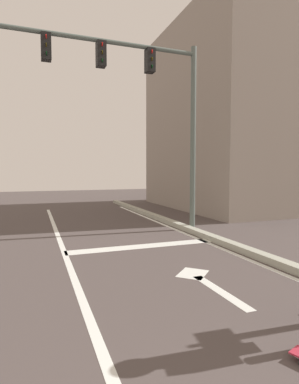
% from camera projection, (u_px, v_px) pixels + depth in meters
% --- Properties ---
extents(lane_line_center, '(0.12, 20.00, 0.01)m').
position_uv_depth(lane_line_center, '(77.00, 286.00, 4.78)').
color(lane_line_center, silver).
rests_on(lane_line_center, ground).
extents(lane_line_curbside, '(0.12, 20.00, 0.01)m').
position_uv_depth(lane_line_curbside, '(256.00, 263.00, 5.96)').
color(lane_line_curbside, silver).
rests_on(lane_line_curbside, ground).
extents(stop_bar, '(3.54, 0.40, 0.01)m').
position_uv_depth(stop_bar, '(142.00, 246.00, 7.28)').
color(stop_bar, silver).
rests_on(stop_bar, ground).
extents(lane_arrow_stem, '(0.16, 1.40, 0.01)m').
position_uv_depth(lane_arrow_stem, '(220.00, 291.00, 4.55)').
color(lane_arrow_stem, silver).
rests_on(lane_arrow_stem, ground).
extents(lane_arrow_head, '(0.71, 0.71, 0.01)m').
position_uv_depth(lane_arrow_head, '(193.00, 273.00, 5.35)').
color(lane_arrow_head, silver).
rests_on(lane_arrow_head, ground).
extents(curb_strip, '(0.24, 24.00, 0.14)m').
position_uv_depth(curb_strip, '(267.00, 258.00, 6.04)').
color(curb_strip, '#A3A595').
rests_on(curb_strip, ground).
extents(traffic_signal_mast, '(5.56, 0.34, 5.38)m').
position_uv_depth(traffic_signal_mast, '(140.00, 88.00, 8.57)').
color(traffic_signal_mast, '#56645E').
rests_on(traffic_signal_mast, ground).
extents(building_block, '(13.04, 8.18, 8.58)m').
position_uv_depth(building_block, '(290.00, 123.00, 16.25)').
color(building_block, gray).
rests_on(building_block, ground).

